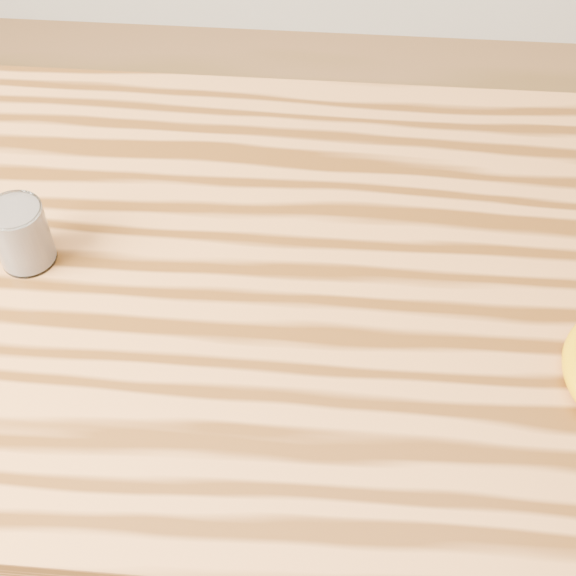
{
  "coord_description": "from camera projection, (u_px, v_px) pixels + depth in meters",
  "views": [
    {
      "loc": [
        0.07,
        -0.67,
        1.65
      ],
      "look_at": [
        0.02,
        -0.06,
        0.93
      ],
      "focal_mm": 50.0,
      "sensor_mm": 36.0,
      "label": 1
    }
  ],
  "objects": [
    {
      "name": "smoothie_glass",
      "position": [
        21.0,
        234.0,
        0.98
      ],
      "size": [
        0.07,
        0.07,
        0.09
      ],
      "color": "white",
      "rests_on": "table"
    },
    {
      "name": "table",
      "position": [
        274.0,
        329.0,
        1.11
      ],
      "size": [
        1.2,
        0.8,
        0.9
      ],
      "color": "#B97338",
      "rests_on": "ground"
    }
  ]
}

